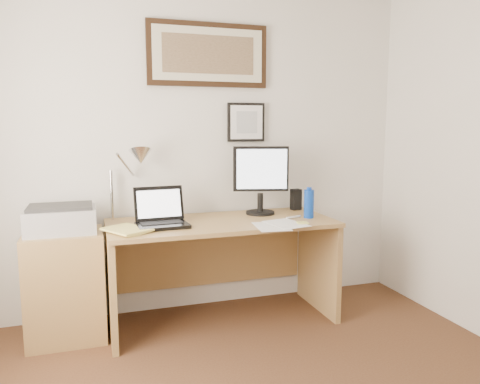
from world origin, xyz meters
name	(u,v)px	position (x,y,z in m)	size (l,w,h in m)	color
wall_back	(189,149)	(0.00, 2.00, 1.25)	(3.50, 0.02, 2.50)	white
side_cabinet	(66,286)	(-0.92, 1.68, 0.36)	(0.50, 0.40, 0.73)	olive
water_bottle	(309,204)	(0.79, 1.54, 0.85)	(0.07, 0.07, 0.21)	#0D3BAD
bottle_cap	(309,188)	(0.79, 1.54, 0.97)	(0.04, 0.04, 0.02)	#0D3BAD
speaker	(296,199)	(0.84, 1.87, 0.83)	(0.07, 0.07, 0.17)	black
paper_sheet_a	(271,226)	(0.42, 1.35, 0.75)	(0.21, 0.30, 0.00)	white
paper_sheet_b	(286,224)	(0.55, 1.39, 0.75)	(0.22, 0.31, 0.00)	white
sticky_pad	(303,223)	(0.66, 1.36, 0.76)	(0.08, 0.08, 0.01)	#E4E26C
marker_pen	(294,217)	(0.68, 1.56, 0.76)	(0.02, 0.02, 0.14)	white
book	(112,233)	(-0.62, 1.43, 0.76)	(0.22, 0.30, 0.02)	#DED268
desk	(219,250)	(0.15, 1.72, 0.51)	(1.60, 0.70, 0.75)	olive
laptop	(161,217)	(-0.29, 1.61, 0.81)	(0.35, 0.31, 0.26)	black
lcd_monitor	(261,177)	(0.50, 1.78, 1.04)	(0.41, 0.22, 0.52)	black
printer	(61,219)	(-0.93, 1.71, 0.82)	(0.44, 0.34, 0.18)	#A4A4A6
desk_lamp	(138,160)	(-0.41, 1.81, 1.19)	(0.29, 0.27, 0.53)	silver
picture_large	(208,55)	(0.15, 1.97, 1.95)	(0.92, 0.04, 0.47)	black
picture_small	(246,122)	(0.45, 1.97, 1.45)	(0.30, 0.03, 0.30)	black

